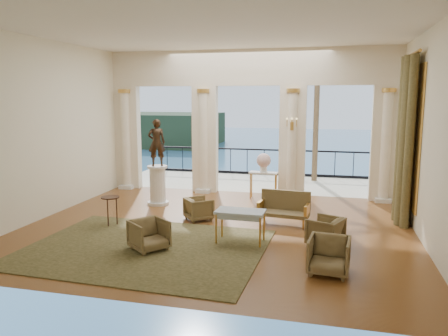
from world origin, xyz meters
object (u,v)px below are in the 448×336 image
(armchair_a, at_px, (149,233))
(armchair_d, at_px, (199,208))
(settee, at_px, (284,208))
(armchair_b, at_px, (329,254))
(side_table, at_px, (110,201))
(armchair_c, at_px, (325,230))
(statue, at_px, (157,143))
(pedestal, at_px, (158,186))
(game_table, at_px, (240,214))
(console_table, at_px, (263,177))

(armchair_a, height_order, armchair_d, armchair_a)
(settee, bearing_deg, armchair_b, -62.65)
(armchair_a, relative_size, side_table, 0.97)
(armchair_c, height_order, statue, statue)
(armchair_c, relative_size, statue, 0.50)
(armchair_d, bearing_deg, pedestal, 11.77)
(side_table, bearing_deg, armchair_a, -40.94)
(settee, bearing_deg, armchair_d, -168.91)
(armchair_b, distance_m, statue, 6.40)
(settee, relative_size, pedestal, 1.13)
(armchair_b, relative_size, armchair_d, 1.14)
(armchair_c, distance_m, armchair_d, 3.34)
(armchair_c, distance_m, statue, 5.54)
(armchair_c, bearing_deg, side_table, -70.02)
(statue, bearing_deg, side_table, 58.91)
(armchair_a, relative_size, armchair_b, 0.96)
(armchair_d, xyz_separation_m, settee, (2.12, 0.16, 0.09))
(armchair_c, bearing_deg, settee, -121.49)
(armchair_a, xyz_separation_m, pedestal, (-1.29, 3.60, 0.20))
(statue, xyz_separation_m, side_table, (-0.29, -2.23, -1.18))
(armchair_a, xyz_separation_m, armchair_d, (0.33, 2.34, -0.03))
(armchair_c, relative_size, side_table, 0.94)
(armchair_a, distance_m, pedestal, 3.83)
(settee, bearing_deg, armchair_a, -127.62)
(armchair_c, relative_size, game_table, 0.64)
(armchair_a, bearing_deg, statue, 58.08)
(pedestal, distance_m, statue, 1.25)
(game_table, bearing_deg, armchair_b, -32.62)
(game_table, bearing_deg, statue, 138.99)
(armchair_a, distance_m, side_table, 2.11)
(armchair_c, relative_size, console_table, 0.76)
(settee, height_order, game_table, settee)
(pedestal, bearing_deg, statue, 0.00)
(armchair_d, relative_size, statue, 0.47)
(armchair_d, relative_size, side_table, 0.88)
(armchair_b, height_order, game_table, armchair_b)
(armchair_d, relative_size, console_table, 0.72)
(statue, bearing_deg, settee, 139.93)
(armchair_a, bearing_deg, settee, -5.95)
(armchair_b, xyz_separation_m, statue, (-4.81, 3.96, 1.43))
(armchair_d, xyz_separation_m, console_table, (1.21, 2.76, 0.36))
(armchair_a, xyz_separation_m, side_table, (-1.58, 1.37, 0.26))
(armchair_b, relative_size, pedestal, 0.63)
(settee, distance_m, game_table, 1.81)
(settee, distance_m, statue, 4.13)
(armchair_c, bearing_deg, statue, -94.85)
(armchair_d, height_order, statue, statue)
(settee, height_order, console_table, console_table)
(pedestal, bearing_deg, armchair_c, -27.72)
(statue, height_order, side_table, statue)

